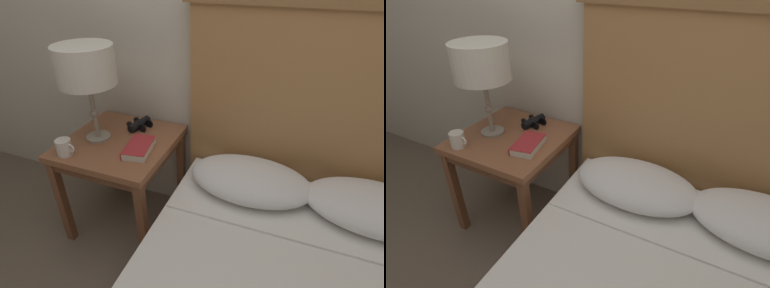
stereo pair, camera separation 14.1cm
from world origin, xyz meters
The scene contains 5 objects.
nightstand centered at (-0.69, 0.70, 0.52)m, with size 0.58×0.58×0.61m.
table_lamp centered at (-0.81, 0.68, 1.01)m, with size 0.29×0.29×0.50m.
book_on_nightstand centered at (-0.53, 0.64, 0.63)m, with size 0.16×0.22×0.04m.
binoculars_pair centered at (-0.65, 0.86, 0.63)m, with size 0.15×0.16×0.05m.
coffee_mug centered at (-0.86, 0.48, 0.65)m, with size 0.10×0.08×0.08m.
Camera 1 is at (0.19, -0.48, 1.45)m, focal length 28.00 mm.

